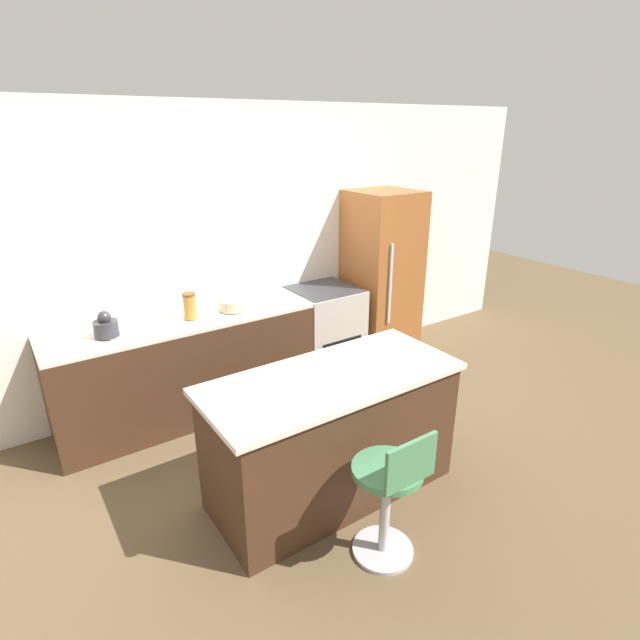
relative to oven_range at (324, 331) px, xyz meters
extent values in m
plane|color=brown|center=(-1.10, -0.33, -0.45)|extent=(14.00, 14.00, 0.00)
cube|color=white|center=(-1.10, 0.34, 0.85)|extent=(8.00, 0.06, 2.60)
cube|color=#422819|center=(-1.43, 0.00, -0.02)|extent=(2.20, 0.62, 0.87)
cube|color=silver|center=(-1.43, 0.00, 0.43)|extent=(2.20, 0.62, 0.03)
cube|color=#9EA3A8|center=(-1.81, 0.00, 0.45)|extent=(0.44, 0.34, 0.01)
cube|color=#422819|center=(-0.98, -1.51, -0.02)|extent=(1.64, 0.70, 0.86)
cube|color=silver|center=(-0.98, -1.51, 0.43)|extent=(1.71, 0.75, 0.04)
cube|color=#B7B2A8|center=(0.00, 0.00, 0.00)|extent=(0.64, 0.62, 0.90)
cube|color=black|center=(0.00, -0.32, -0.14)|extent=(0.45, 0.01, 0.31)
cube|color=#333338|center=(0.00, 0.00, 0.45)|extent=(0.61, 0.59, 0.01)
cube|color=#995628|center=(0.72, -0.01, 0.45)|extent=(0.65, 0.65, 1.80)
cube|color=silver|center=(0.55, -0.35, 0.49)|extent=(0.02, 0.02, 0.81)
cylinder|color=#B7B7BC|center=(-1.05, -2.14, -0.44)|extent=(0.37, 0.37, 0.02)
cylinder|color=#B7B7BC|center=(-1.05, -2.14, -0.16)|extent=(0.06, 0.06, 0.58)
cylinder|color=#478456|center=(-1.05, -2.14, 0.14)|extent=(0.41, 0.41, 0.04)
cube|color=#478456|center=(-1.05, -2.31, 0.30)|extent=(0.35, 0.02, 0.27)
cylinder|color=#333338|center=(-2.03, -0.04, 0.51)|extent=(0.18, 0.18, 0.12)
sphere|color=#333338|center=(-2.03, -0.04, 0.61)|extent=(0.10, 0.10, 0.10)
cylinder|color=#C1B28E|center=(-0.99, -0.04, 0.50)|extent=(0.24, 0.24, 0.09)
cylinder|color=#B77F33|center=(-1.37, -0.04, 0.56)|extent=(0.11, 0.11, 0.20)
cylinder|color=brown|center=(-1.37, -0.04, 0.66)|extent=(0.11, 0.11, 0.02)
camera|label=1|loc=(-2.65, -3.83, 1.95)|focal=28.00mm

